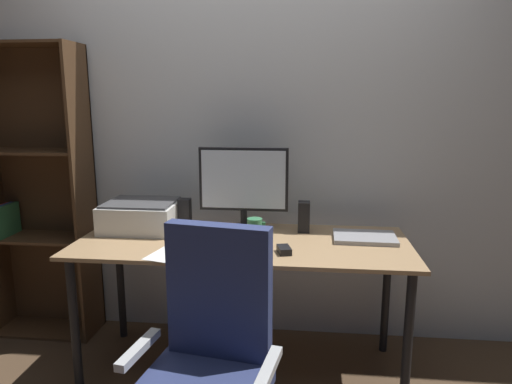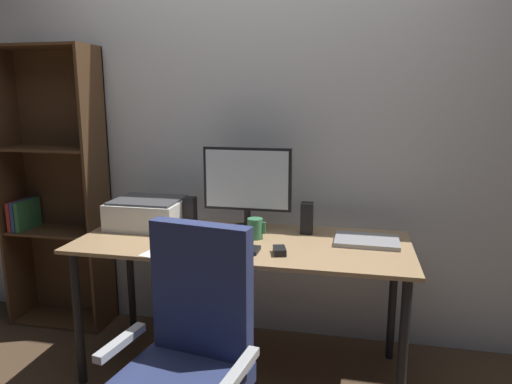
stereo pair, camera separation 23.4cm
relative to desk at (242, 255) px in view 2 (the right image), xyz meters
The scene contains 14 objects.
ground_plane 0.66m from the desk, ahead, with size 12.00×12.00×0.00m, color #4C3826.
back_wall 0.82m from the desk, 90.00° to the left, with size 6.40×0.10×2.60m, color silver.
desk is the anchor object (origin of this frame).
monitor 0.40m from the desk, 95.63° to the left, with size 0.49×0.20×0.46m.
keyboard 0.19m from the desk, 97.93° to the right, with size 0.29×0.11×0.02m, color black.
mouse 0.30m from the desk, 37.56° to the right, with size 0.06×0.10×0.03m, color black.
coffee_mug 0.15m from the desk, 37.18° to the left, with size 0.10×0.08×0.11m.
laptop 0.64m from the desk, ahead, with size 0.32×0.23×0.02m, color #99999E.
speaker_left 0.44m from the desk, 150.95° to the left, with size 0.06×0.07×0.17m, color black.
speaker_right 0.41m from the desk, 32.08° to the left, with size 0.06×0.07×0.17m, color black.
printer 0.63m from the desk, 166.02° to the left, with size 0.40×0.34×0.16m.
paper_sheet 0.37m from the desk, 142.85° to the right, with size 0.21×0.30×0.00m, color white.
office_chair 0.82m from the desk, 91.58° to the right, with size 0.56×0.54×1.01m.
bookshelf 1.38m from the desk, 165.27° to the left, with size 0.64×0.28×1.77m.
Camera 2 is at (0.54, -2.22, 1.46)m, focal length 32.27 mm.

